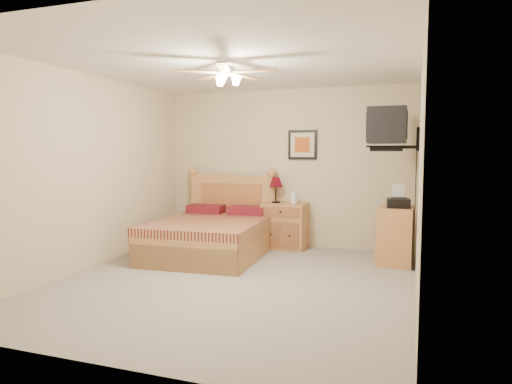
% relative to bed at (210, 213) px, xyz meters
% --- Properties ---
extents(floor, '(4.50, 4.50, 0.00)m').
position_rel_bed_xyz_m(floor, '(0.83, -1.12, -0.63)').
color(floor, gray).
rests_on(floor, ground).
extents(ceiling, '(4.00, 4.50, 0.04)m').
position_rel_bed_xyz_m(ceiling, '(0.83, -1.12, 1.87)').
color(ceiling, white).
rests_on(ceiling, ground).
extents(wall_back, '(4.00, 0.04, 2.50)m').
position_rel_bed_xyz_m(wall_back, '(0.83, 1.13, 0.62)').
color(wall_back, beige).
rests_on(wall_back, ground).
extents(wall_front, '(4.00, 0.04, 2.50)m').
position_rel_bed_xyz_m(wall_front, '(0.83, -3.37, 0.62)').
color(wall_front, beige).
rests_on(wall_front, ground).
extents(wall_left, '(0.04, 4.50, 2.50)m').
position_rel_bed_xyz_m(wall_left, '(-1.17, -1.12, 0.62)').
color(wall_left, beige).
rests_on(wall_left, ground).
extents(wall_right, '(0.04, 4.50, 2.50)m').
position_rel_bed_xyz_m(wall_right, '(2.83, -1.12, 0.62)').
color(wall_right, beige).
rests_on(wall_right, ground).
extents(bed, '(1.59, 2.02, 1.26)m').
position_rel_bed_xyz_m(bed, '(0.00, 0.00, 0.00)').
color(bed, '#AC8043').
rests_on(bed, ground).
extents(nightstand, '(0.66, 0.50, 0.71)m').
position_rel_bed_xyz_m(nightstand, '(0.88, 0.88, -0.27)').
color(nightstand, '#AB7547').
rests_on(nightstand, ground).
extents(table_lamp, '(0.24, 0.24, 0.40)m').
position_rel_bed_xyz_m(table_lamp, '(0.72, 0.90, 0.28)').
color(table_lamp, '#5B0615').
rests_on(table_lamp, nightstand).
extents(lotion_bottle, '(0.10, 0.10, 0.25)m').
position_rel_bed_xyz_m(lotion_bottle, '(1.03, 0.84, 0.21)').
color(lotion_bottle, white).
rests_on(lotion_bottle, nightstand).
extents(framed_picture, '(0.46, 0.04, 0.46)m').
position_rel_bed_xyz_m(framed_picture, '(1.10, 1.11, 0.99)').
color(framed_picture, black).
rests_on(framed_picture, wall_back).
extents(dresser, '(0.47, 0.66, 0.77)m').
position_rel_bed_xyz_m(dresser, '(2.56, 0.43, -0.24)').
color(dresser, '#BF763E').
rests_on(dresser, ground).
extents(fax_machine, '(0.32, 0.34, 0.31)m').
position_rel_bed_xyz_m(fax_machine, '(2.58, 0.39, 0.30)').
color(fax_machine, black).
rests_on(fax_machine, dresser).
extents(magazine_lower, '(0.24, 0.28, 0.02)m').
position_rel_bed_xyz_m(magazine_lower, '(2.53, 0.68, 0.15)').
color(magazine_lower, '#BBAF92').
rests_on(magazine_lower, dresser).
extents(magazine_upper, '(0.21, 0.27, 0.02)m').
position_rel_bed_xyz_m(magazine_upper, '(2.53, 0.68, 0.17)').
color(magazine_upper, gray).
rests_on(magazine_upper, magazine_lower).
extents(wall_tv, '(0.56, 0.46, 0.58)m').
position_rel_bed_xyz_m(wall_tv, '(2.58, 0.22, 1.18)').
color(wall_tv, black).
rests_on(wall_tv, wall_right).
extents(ceiling_fan, '(1.14, 1.14, 0.28)m').
position_rel_bed_xyz_m(ceiling_fan, '(0.83, -1.32, 1.73)').
color(ceiling_fan, white).
rests_on(ceiling_fan, ceiling).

